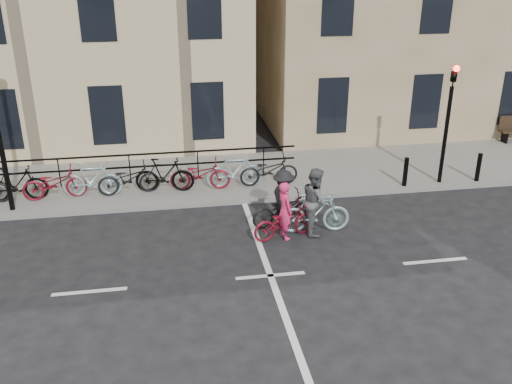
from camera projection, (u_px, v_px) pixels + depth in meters
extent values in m
plane|color=black|center=(270.00, 276.00, 12.97)|extent=(120.00, 120.00, 0.00)
cube|color=slate|center=(109.00, 185.00, 17.78)|extent=(46.00, 4.00, 0.15)
cylinder|color=black|center=(445.00, 136.00, 17.21)|extent=(0.12, 0.12, 3.00)
imported|color=black|center=(454.00, 71.00, 16.44)|extent=(0.15, 0.18, 0.90)
sphere|color=#FF0C05|center=(457.00, 68.00, 16.29)|extent=(0.18, 0.18, 0.18)
cylinder|color=black|center=(406.00, 172.00, 17.35)|extent=(0.14, 0.14, 0.90)
cylinder|color=black|center=(478.00, 167.00, 17.71)|extent=(0.14, 0.14, 0.90)
cube|color=black|center=(504.00, 137.00, 21.35)|extent=(0.06, 0.38, 0.40)
cube|color=black|center=(130.00, 168.00, 17.57)|extent=(10.40, 0.04, 0.95)
imported|color=black|center=(16.00, 184.00, 16.26)|extent=(1.75, 0.49, 1.05)
imported|color=maroon|center=(55.00, 183.00, 16.44)|extent=(1.80, 0.63, 0.95)
imported|color=#9BC5CB|center=(92.00, 179.00, 16.58)|extent=(1.75, 0.49, 1.05)
imported|color=black|center=(129.00, 179.00, 16.76)|extent=(1.80, 0.63, 0.95)
imported|color=black|center=(165.00, 175.00, 16.90)|extent=(1.75, 0.49, 1.05)
imported|color=maroon|center=(200.00, 174.00, 17.08)|extent=(1.80, 0.63, 0.95)
imported|color=#9BC5CB|center=(235.00, 171.00, 17.22)|extent=(1.75, 0.49, 1.05)
imported|color=black|center=(269.00, 170.00, 17.40)|extent=(1.80, 0.63, 0.95)
imported|color=maroon|center=(285.00, 221.00, 14.52)|extent=(1.81, 1.01, 0.90)
imported|color=#E82964|center=(285.00, 210.00, 14.40)|extent=(0.49, 0.63, 1.53)
imported|color=#9BC5CB|center=(315.00, 213.00, 14.78)|extent=(1.87, 0.65, 1.10)
imported|color=#535458|center=(316.00, 201.00, 14.65)|extent=(0.73, 0.91, 1.77)
imported|color=black|center=(283.00, 209.00, 15.18)|extent=(1.86, 0.97, 0.93)
imported|color=black|center=(283.00, 198.00, 15.05)|extent=(0.79, 1.12, 1.58)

